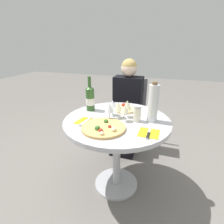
{
  "coord_description": "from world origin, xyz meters",
  "views": [
    {
      "loc": [
        0.39,
        -1.35,
        1.37
      ],
      "look_at": [
        -0.02,
        -0.09,
        0.84
      ],
      "focal_mm": 28.0,
      "sensor_mm": 36.0,
      "label": 1
    }
  ],
  "objects_px": {
    "pizza_large": "(104,128)",
    "dining_table": "(117,132)",
    "tall_carafe": "(153,103)",
    "wine_bottle": "(90,98)",
    "chair_behind_diner": "(129,114)",
    "seated_diner": "(126,111)"
  },
  "relations": [
    {
      "from": "pizza_large",
      "to": "tall_carafe",
      "type": "distance_m",
      "value": 0.46
    },
    {
      "from": "wine_bottle",
      "to": "dining_table",
      "type": "bearing_deg",
      "value": -23.61
    },
    {
      "from": "dining_table",
      "to": "pizza_large",
      "type": "height_order",
      "value": "pizza_large"
    },
    {
      "from": "dining_table",
      "to": "pizza_large",
      "type": "relative_size",
      "value": 2.68
    },
    {
      "from": "pizza_large",
      "to": "wine_bottle",
      "type": "distance_m",
      "value": 0.45
    },
    {
      "from": "chair_behind_diner",
      "to": "seated_diner",
      "type": "height_order",
      "value": "seated_diner"
    },
    {
      "from": "dining_table",
      "to": "wine_bottle",
      "type": "xyz_separation_m",
      "value": [
        -0.31,
        0.14,
        0.25
      ]
    },
    {
      "from": "chair_behind_diner",
      "to": "pizza_large",
      "type": "distance_m",
      "value": 1.1
    },
    {
      "from": "wine_bottle",
      "to": "seated_diner",
      "type": "bearing_deg",
      "value": 66.72
    },
    {
      "from": "dining_table",
      "to": "chair_behind_diner",
      "type": "xyz_separation_m",
      "value": [
        -0.07,
        0.84,
        -0.16
      ]
    },
    {
      "from": "dining_table",
      "to": "seated_diner",
      "type": "bearing_deg",
      "value": 96.07
    },
    {
      "from": "dining_table",
      "to": "seated_diner",
      "type": "height_order",
      "value": "seated_diner"
    },
    {
      "from": "dining_table",
      "to": "chair_behind_diner",
      "type": "height_order",
      "value": "chair_behind_diner"
    },
    {
      "from": "chair_behind_diner",
      "to": "wine_bottle",
      "type": "distance_m",
      "value": 0.85
    },
    {
      "from": "pizza_large",
      "to": "wine_bottle",
      "type": "height_order",
      "value": "wine_bottle"
    },
    {
      "from": "dining_table",
      "to": "wine_bottle",
      "type": "distance_m",
      "value": 0.43
    },
    {
      "from": "chair_behind_diner",
      "to": "pizza_large",
      "type": "xyz_separation_m",
      "value": [
        0.03,
        -1.06,
        0.3
      ]
    },
    {
      "from": "seated_diner",
      "to": "tall_carafe",
      "type": "height_order",
      "value": "seated_diner"
    },
    {
      "from": "dining_table",
      "to": "tall_carafe",
      "type": "distance_m",
      "value": 0.42
    },
    {
      "from": "seated_diner",
      "to": "tall_carafe",
      "type": "relative_size",
      "value": 3.49
    },
    {
      "from": "pizza_large",
      "to": "dining_table",
      "type": "bearing_deg",
      "value": 77.61
    },
    {
      "from": "tall_carafe",
      "to": "wine_bottle",
      "type": "bearing_deg",
      "value": 171.95
    }
  ]
}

